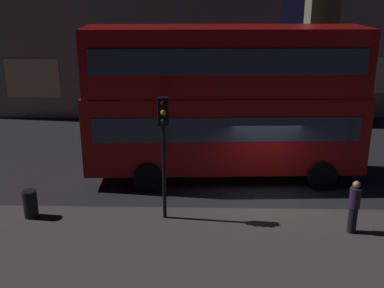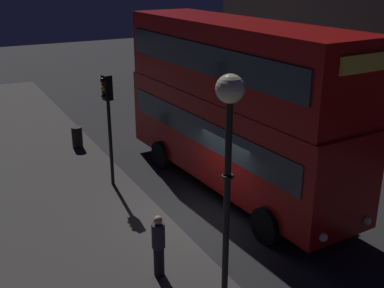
{
  "view_description": "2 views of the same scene",
  "coord_description": "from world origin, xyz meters",
  "px_view_note": "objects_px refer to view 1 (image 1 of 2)",
  "views": [
    {
      "loc": [
        -2.26,
        -15.28,
        7.2
      ],
      "look_at": [
        -2.7,
        1.14,
        1.68
      ],
      "focal_mm": 44.03,
      "sensor_mm": 36.0,
      "label": 1
    },
    {
      "loc": [
        11.65,
        -6.58,
        7.39
      ],
      "look_at": [
        -1.97,
        0.72,
        1.73
      ],
      "focal_mm": 44.92,
      "sensor_mm": 36.0,
      "label": 2
    }
  ],
  "objects_px": {
    "double_decker_bus": "(225,97)",
    "litter_bin": "(30,204)",
    "pedestrian": "(354,206)",
    "traffic_light_near_kerb": "(163,133)"
  },
  "relations": [
    {
      "from": "double_decker_bus",
      "to": "litter_bin",
      "type": "bearing_deg",
      "value": -152.02
    },
    {
      "from": "double_decker_bus",
      "to": "pedestrian",
      "type": "distance_m",
      "value": 6.27
    },
    {
      "from": "litter_bin",
      "to": "double_decker_bus",
      "type": "bearing_deg",
      "value": 30.89
    },
    {
      "from": "traffic_light_near_kerb",
      "to": "litter_bin",
      "type": "xyz_separation_m",
      "value": [
        -4.32,
        -0.05,
        -2.39
      ]
    },
    {
      "from": "traffic_light_near_kerb",
      "to": "pedestrian",
      "type": "xyz_separation_m",
      "value": [
        5.73,
        -0.78,
        -1.99
      ]
    },
    {
      "from": "litter_bin",
      "to": "traffic_light_near_kerb",
      "type": "bearing_deg",
      "value": 0.71
    },
    {
      "from": "traffic_light_near_kerb",
      "to": "pedestrian",
      "type": "height_order",
      "value": "traffic_light_near_kerb"
    },
    {
      "from": "traffic_light_near_kerb",
      "to": "pedestrian",
      "type": "distance_m",
      "value": 6.11
    },
    {
      "from": "pedestrian",
      "to": "double_decker_bus",
      "type": "bearing_deg",
      "value": 72.67
    },
    {
      "from": "double_decker_bus",
      "to": "pedestrian",
      "type": "bearing_deg",
      "value": -53.29
    }
  ]
}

